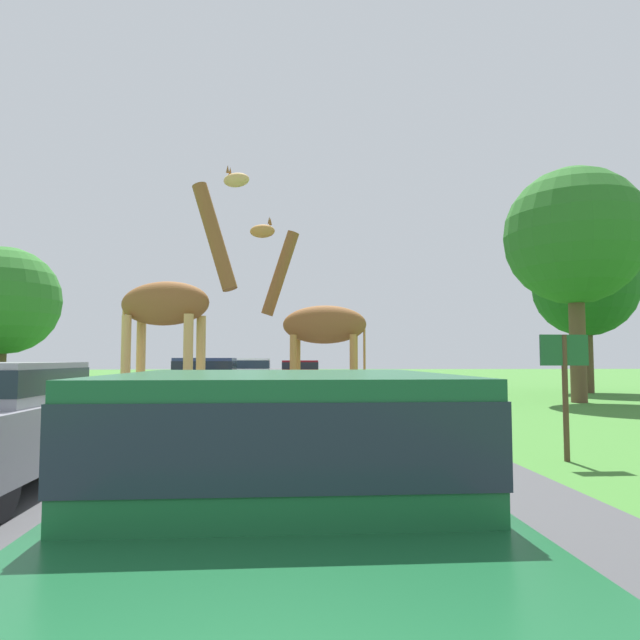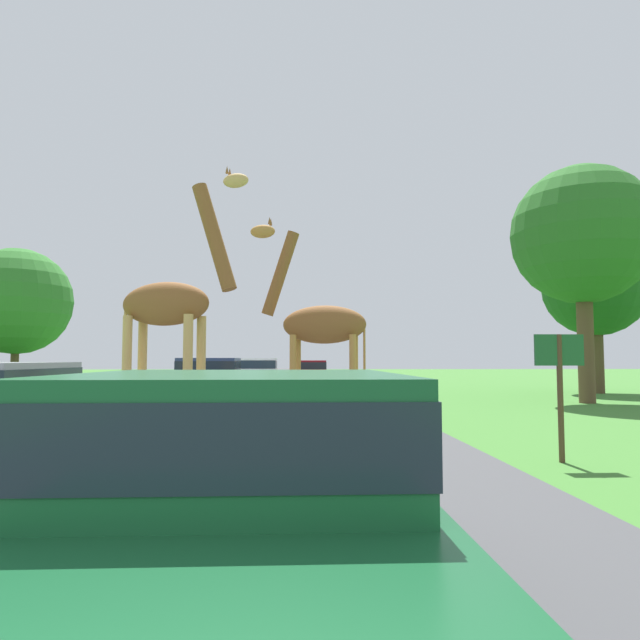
{
  "view_description": "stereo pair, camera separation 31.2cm",
  "coord_description": "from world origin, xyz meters",
  "px_view_note": "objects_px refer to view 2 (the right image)",
  "views": [
    {
      "loc": [
        0.71,
        0.6,
        1.43
      ],
      "look_at": [
        1.6,
        12.89,
        2.28
      ],
      "focal_mm": 32.0,
      "sensor_mm": 36.0,
      "label": 1
    },
    {
      "loc": [
        1.02,
        0.58,
        1.43
      ],
      "look_at": [
        1.6,
        12.89,
        2.28
      ],
      "focal_mm": 32.0,
      "sensor_mm": 36.0,
      "label": 2
    }
  ],
  "objects_px": {
    "giraffe_near_road": "(318,324)",
    "tree_far_right": "(17,301)",
    "car_lead_maroon": "(236,492)",
    "sign_post": "(560,373)",
    "car_far_ahead": "(308,373)",
    "tree_right_cluster": "(595,285)",
    "giraffe_companion": "(172,308)",
    "car_queue_left": "(209,383)",
    "tree_mid_field": "(582,236)",
    "car_queue_right": "(255,376)"
  },
  "relations": [
    {
      "from": "giraffe_near_road",
      "to": "tree_far_right",
      "type": "bearing_deg",
      "value": 50.87
    },
    {
      "from": "giraffe_near_road",
      "to": "car_lead_maroon",
      "type": "height_order",
      "value": "giraffe_near_road"
    },
    {
      "from": "sign_post",
      "to": "car_far_ahead",
      "type": "bearing_deg",
      "value": 98.13
    },
    {
      "from": "tree_right_cluster",
      "to": "tree_far_right",
      "type": "distance_m",
      "value": 27.72
    },
    {
      "from": "giraffe_companion",
      "to": "car_lead_maroon",
      "type": "relative_size",
      "value": 1.25
    },
    {
      "from": "car_far_ahead",
      "to": "car_queue_left",
      "type": "bearing_deg",
      "value": -103.16
    },
    {
      "from": "giraffe_companion",
      "to": "giraffe_near_road",
      "type": "bearing_deg",
      "value": 112.84
    },
    {
      "from": "giraffe_near_road",
      "to": "giraffe_companion",
      "type": "relative_size",
      "value": 0.84
    },
    {
      "from": "giraffe_near_road",
      "to": "tree_mid_field",
      "type": "distance_m",
      "value": 11.3
    },
    {
      "from": "car_far_ahead",
      "to": "tree_far_right",
      "type": "bearing_deg",
      "value": 176.39
    },
    {
      "from": "giraffe_companion",
      "to": "car_queue_right",
      "type": "xyz_separation_m",
      "value": [
        1.06,
        10.62,
        -1.74
      ]
    },
    {
      "from": "car_lead_maroon",
      "to": "sign_post",
      "type": "relative_size",
      "value": 2.44
    },
    {
      "from": "giraffe_companion",
      "to": "car_queue_right",
      "type": "bearing_deg",
      "value": -167.22
    },
    {
      "from": "car_lead_maroon",
      "to": "tree_right_cluster",
      "type": "bearing_deg",
      "value": 57.27
    },
    {
      "from": "car_lead_maroon",
      "to": "tree_far_right",
      "type": "distance_m",
      "value": 30.36
    },
    {
      "from": "giraffe_companion",
      "to": "car_lead_maroon",
      "type": "xyz_separation_m",
      "value": [
        2.26,
        -9.05,
        -1.77
      ]
    },
    {
      "from": "tree_right_cluster",
      "to": "giraffe_near_road",
      "type": "bearing_deg",
      "value": -137.93
    },
    {
      "from": "car_far_ahead",
      "to": "tree_far_right",
      "type": "relative_size",
      "value": 0.61
    },
    {
      "from": "tree_mid_field",
      "to": "car_queue_left",
      "type": "bearing_deg",
      "value": -168.68
    },
    {
      "from": "car_queue_right",
      "to": "tree_mid_field",
      "type": "relative_size",
      "value": 0.6
    },
    {
      "from": "giraffe_near_road",
      "to": "car_lead_maroon",
      "type": "xyz_separation_m",
      "value": [
        -0.83,
        -9.29,
        -1.45
      ]
    },
    {
      "from": "giraffe_near_road",
      "to": "tree_right_cluster",
      "type": "bearing_deg",
      "value": -37.22
    },
    {
      "from": "giraffe_companion",
      "to": "tree_right_cluster",
      "type": "height_order",
      "value": "tree_right_cluster"
    },
    {
      "from": "car_far_ahead",
      "to": "tree_right_cluster",
      "type": "bearing_deg",
      "value": -24.41
    },
    {
      "from": "car_far_ahead",
      "to": "sign_post",
      "type": "height_order",
      "value": "sign_post"
    },
    {
      "from": "tree_mid_field",
      "to": "sign_post",
      "type": "xyz_separation_m",
      "value": [
        -5.84,
        -10.39,
        -4.28
      ]
    },
    {
      "from": "giraffe_near_road",
      "to": "car_queue_left",
      "type": "distance_m",
      "value": 4.74
    },
    {
      "from": "giraffe_companion",
      "to": "car_lead_maroon",
      "type": "height_order",
      "value": "giraffe_companion"
    },
    {
      "from": "car_queue_left",
      "to": "tree_right_cluster",
      "type": "bearing_deg",
      "value": 26.52
    },
    {
      "from": "giraffe_near_road",
      "to": "tree_right_cluster",
      "type": "distance_m",
      "value": 16.66
    },
    {
      "from": "giraffe_companion",
      "to": "tree_right_cluster",
      "type": "relative_size",
      "value": 0.8
    },
    {
      "from": "car_lead_maroon",
      "to": "tree_right_cluster",
      "type": "relative_size",
      "value": 0.64
    },
    {
      "from": "tree_far_right",
      "to": "sign_post",
      "type": "xyz_separation_m",
      "value": [
        17.93,
        -21.94,
        -3.15
      ]
    },
    {
      "from": "car_far_ahead",
      "to": "car_lead_maroon",
      "type": "bearing_deg",
      "value": -92.28
    },
    {
      "from": "car_queue_left",
      "to": "tree_far_right",
      "type": "distance_m",
      "value": 18.67
    },
    {
      "from": "giraffe_near_road",
      "to": "giraffe_companion",
      "type": "distance_m",
      "value": 3.12
    },
    {
      "from": "giraffe_near_road",
      "to": "car_queue_right",
      "type": "bearing_deg",
      "value": 21.8
    },
    {
      "from": "giraffe_companion",
      "to": "tree_mid_field",
      "type": "distance_m",
      "value": 13.93
    },
    {
      "from": "car_lead_maroon",
      "to": "car_far_ahead",
      "type": "relative_size",
      "value": 1.0
    },
    {
      "from": "car_queue_right",
      "to": "car_queue_left",
      "type": "relative_size",
      "value": 1.2
    },
    {
      "from": "giraffe_near_road",
      "to": "sign_post",
      "type": "distance_m",
      "value": 5.59
    },
    {
      "from": "giraffe_near_road",
      "to": "car_lead_maroon",
      "type": "relative_size",
      "value": 1.06
    },
    {
      "from": "tree_right_cluster",
      "to": "tree_mid_field",
      "type": "bearing_deg",
      "value": -121.86
    },
    {
      "from": "giraffe_near_road",
      "to": "car_queue_left",
      "type": "relative_size",
      "value": 1.15
    },
    {
      "from": "car_queue_left",
      "to": "giraffe_companion",
      "type": "bearing_deg",
      "value": -93.9
    },
    {
      "from": "car_queue_right",
      "to": "car_far_ahead",
      "type": "height_order",
      "value": "car_queue_right"
    },
    {
      "from": "car_far_ahead",
      "to": "tree_mid_field",
      "type": "relative_size",
      "value": 0.55
    },
    {
      "from": "tree_far_right",
      "to": "sign_post",
      "type": "bearing_deg",
      "value": -50.74
    },
    {
      "from": "giraffe_near_road",
      "to": "tree_right_cluster",
      "type": "relative_size",
      "value": 0.68
    },
    {
      "from": "car_queue_left",
      "to": "tree_right_cluster",
      "type": "relative_size",
      "value": 0.59
    }
  ]
}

